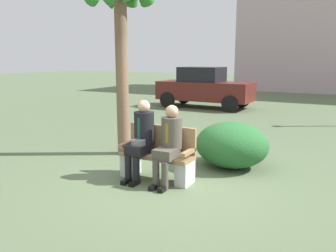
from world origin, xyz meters
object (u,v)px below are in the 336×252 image
(palm_tree_tall, at_px, (120,6))
(shrub_near_bench, at_px, (232,145))
(park_bench, at_px, (158,156))
(seated_man_right, at_px, (169,141))
(seated_man_left, at_px, (141,136))
(parked_car_near, at_px, (204,87))

(palm_tree_tall, distance_m, shrub_near_bench, 3.51)
(park_bench, xyz_separation_m, palm_tree_tall, (-1.44, 1.00, 2.65))
(seated_man_right, bearing_deg, seated_man_left, -179.91)
(palm_tree_tall, bearing_deg, park_bench, -34.81)
(palm_tree_tall, bearing_deg, seated_man_left, -43.33)
(seated_man_left, height_order, palm_tree_tall, palm_tree_tall)
(park_bench, height_order, seated_man_left, seated_man_left)
(seated_man_right, relative_size, parked_car_near, 0.33)
(park_bench, relative_size, seated_man_right, 0.98)
(park_bench, distance_m, parked_car_near, 8.91)
(seated_man_left, bearing_deg, shrub_near_bench, 49.34)
(shrub_near_bench, xyz_separation_m, parked_car_near, (-3.58, 7.27, 0.41))
(park_bench, bearing_deg, seated_man_right, -23.19)
(shrub_near_bench, bearing_deg, parked_car_near, 116.23)
(shrub_near_bench, distance_m, parked_car_near, 8.11)
(parked_car_near, bearing_deg, seated_man_right, -70.98)
(seated_man_right, height_order, palm_tree_tall, palm_tree_tall)
(park_bench, xyz_separation_m, seated_man_right, (0.28, -0.12, 0.33))
(park_bench, distance_m, shrub_near_bench, 1.51)
(park_bench, xyz_separation_m, seated_man_left, (-0.25, -0.12, 0.35))
(seated_man_left, distance_m, parked_car_near, 8.94)
(palm_tree_tall, bearing_deg, seated_man_right, -33.12)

